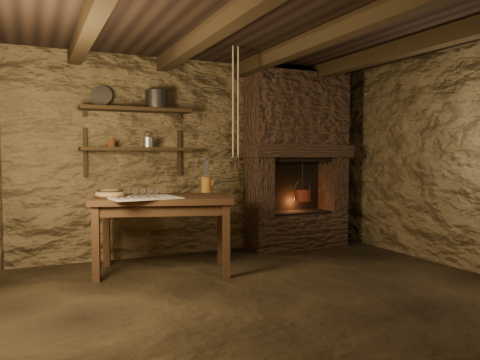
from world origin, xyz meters
name	(u,v)px	position (x,y,z in m)	size (l,w,h in m)	color
floor	(278,295)	(0.00, 0.00, 0.00)	(4.50, 4.50, 0.00)	black
back_wall	(202,157)	(0.00, 2.00, 1.20)	(4.50, 0.04, 2.40)	#4C3B23
right_wall	(464,158)	(2.25, 0.00, 1.20)	(0.04, 4.00, 2.40)	#4C3B23
ceiling	(280,18)	(0.00, 0.00, 2.40)	(4.50, 4.00, 0.04)	black
beam_far_left	(98,6)	(-1.50, 0.00, 2.31)	(0.14, 3.95, 0.16)	black
beam_mid_left	(226,22)	(-0.50, 0.00, 2.31)	(0.14, 3.95, 0.16)	black
beam_mid_right	(328,35)	(0.50, 0.00, 2.31)	(0.14, 3.95, 0.16)	black
beam_far_right	(413,46)	(1.50, 0.00, 2.31)	(0.14, 3.95, 0.16)	black
shelf_lower	(136,149)	(-0.85, 1.84, 1.30)	(1.25, 0.30, 0.04)	black
shelf_upper	(136,110)	(-0.85, 1.84, 1.75)	(1.25, 0.30, 0.04)	black
hearth	(297,155)	(1.25, 1.77, 1.23)	(1.43, 0.51, 2.30)	#36251B
work_table	(163,231)	(-0.71, 1.20, 0.43)	(1.57, 1.17, 0.80)	#392313
linen_cloth	(143,198)	(-0.95, 1.08, 0.80)	(0.67, 0.54, 0.01)	beige
pewter_cutlery_row	(144,197)	(-0.95, 1.06, 0.81)	(0.56, 0.22, 0.01)	gray
drinking_glasses	(142,192)	(-0.93, 1.21, 0.85)	(0.22, 0.06, 0.09)	white
stoneware_jug	(206,177)	(-0.13, 1.47, 0.98)	(0.13, 0.12, 0.41)	#A4681F
wooden_bowl	(110,194)	(-1.24, 1.25, 0.84)	(0.30, 0.30, 0.11)	olive
iron_stockpot	(157,100)	(-0.61, 1.84, 1.86)	(0.25, 0.25, 0.19)	#302C2A
tin_pan	(101,96)	(-1.22, 1.94, 1.89)	(0.25, 0.25, 0.03)	#A9A9A3
small_kettle	(148,142)	(-0.71, 1.84, 1.38)	(0.17, 0.13, 0.18)	#A9A9A3
rusty_tin	(112,143)	(-1.13, 1.84, 1.36)	(0.08, 0.08, 0.08)	#612D13
red_pot	(302,194)	(1.31, 1.72, 0.71)	(0.25, 0.25, 0.54)	maroon
hanging_ropes	(236,102)	(0.05, 1.05, 1.80)	(0.08, 0.08, 1.20)	beige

